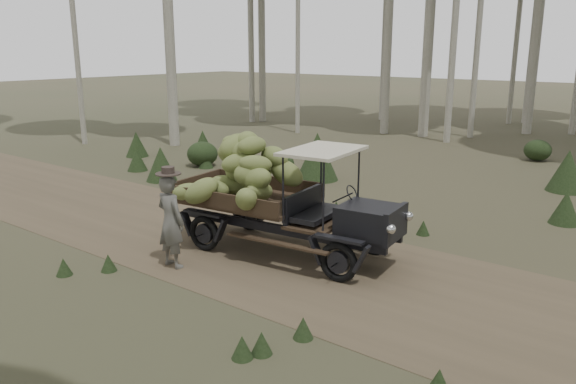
# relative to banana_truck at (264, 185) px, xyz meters

# --- Properties ---
(ground) EXTENTS (120.00, 120.00, 0.00)m
(ground) POSITION_rel_banana_truck_xyz_m (1.67, -0.13, -1.25)
(ground) COLOR #473D2B
(ground) RESTS_ON ground
(dirt_track) EXTENTS (70.00, 4.00, 0.01)m
(dirt_track) POSITION_rel_banana_truck_xyz_m (1.67, -0.13, -1.25)
(dirt_track) COLOR brown
(dirt_track) RESTS_ON ground
(banana_truck) EXTENTS (4.50, 2.34, 2.27)m
(banana_truck) POSITION_rel_banana_truck_xyz_m (0.00, 0.00, 0.00)
(banana_truck) COLOR black
(banana_truck) RESTS_ON ground
(farmer) EXTENTS (0.61, 0.45, 1.76)m
(farmer) POSITION_rel_banana_truck_xyz_m (-0.73, -1.61, -0.42)
(farmer) COLOR #595751
(farmer) RESTS_ON ground
(undergrowth) EXTENTS (19.82, 22.24, 1.40)m
(undergrowth) POSITION_rel_banana_truck_xyz_m (1.94, -0.63, -0.71)
(undergrowth) COLOR #233319
(undergrowth) RESTS_ON ground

